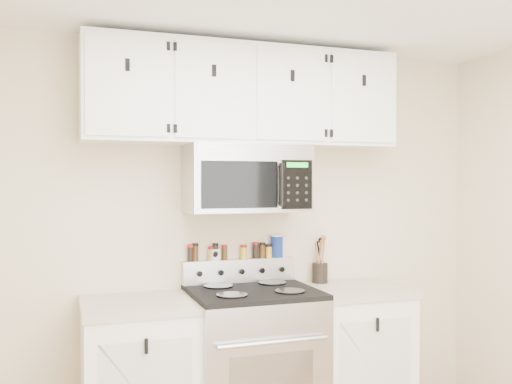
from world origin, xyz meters
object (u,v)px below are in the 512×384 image
range (253,365)px  utensil_crock (320,271)px  salt_canister (277,246)px  microwave (247,178)px

range → utensil_crock: utensil_crock is taller
utensil_crock → salt_canister: (-0.30, 0.05, 0.18)m
salt_canister → range: bearing=-133.1°
range → utensil_crock: (0.56, 0.23, 0.51)m
range → salt_canister: size_ratio=7.27×
range → utensil_crock: size_ratio=3.55×
microwave → utensil_crock: bearing=10.7°
range → utensil_crock: 0.79m
microwave → salt_canister: size_ratio=5.03×
range → microwave: 1.15m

